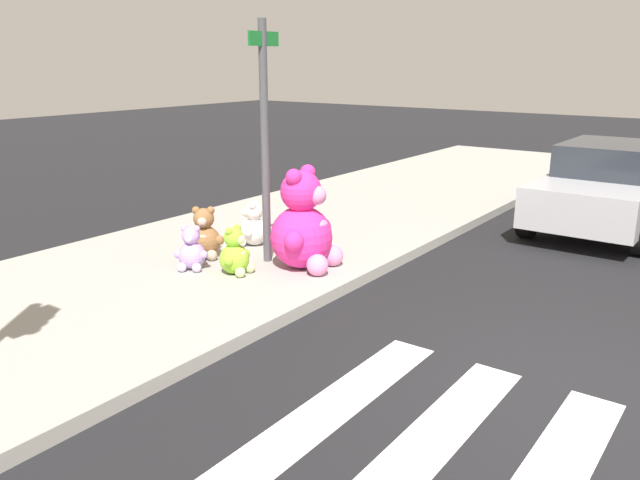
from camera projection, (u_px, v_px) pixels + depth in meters
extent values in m
plane|color=black|center=(573.00, 394.00, 5.62)|extent=(60.00, 60.00, 0.00)
cube|color=#9E9B93|center=(174.00, 274.00, 8.54)|extent=(28.00, 4.40, 0.15)
cube|color=white|center=(421.00, 450.00, 4.81)|extent=(3.20, 0.45, 0.00)
cube|color=white|center=(324.00, 413.00, 5.32)|extent=(3.20, 0.45, 0.00)
cylinder|color=#4C4C51|center=(265.00, 146.00, 8.41)|extent=(0.11, 0.11, 3.20)
cube|color=#19722D|center=(264.00, 39.00, 8.03)|extent=(0.56, 0.03, 0.18)
sphere|color=#F22D93|center=(301.00, 237.00, 8.47)|extent=(0.83, 0.83, 0.83)
ellipsoid|color=pink|center=(322.00, 240.00, 8.34)|extent=(0.48, 0.26, 0.54)
sphere|color=#F22D93|center=(301.00, 191.00, 8.30)|extent=(0.55, 0.55, 0.55)
sphere|color=pink|center=(317.00, 195.00, 8.21)|extent=(0.25, 0.25, 0.25)
sphere|color=#F22D93|center=(308.00, 172.00, 8.40)|extent=(0.21, 0.21, 0.21)
sphere|color=#F22D93|center=(322.00, 227.00, 8.75)|extent=(0.26, 0.26, 0.26)
sphere|color=pink|center=(333.00, 256.00, 8.59)|extent=(0.29, 0.29, 0.29)
sphere|color=#F22D93|center=(294.00, 177.00, 8.07)|extent=(0.21, 0.21, 0.21)
sphere|color=#F22D93|center=(294.00, 241.00, 8.07)|extent=(0.26, 0.26, 0.26)
sphere|color=pink|center=(317.00, 265.00, 8.19)|extent=(0.29, 0.29, 0.29)
sphere|color=tan|center=(299.00, 229.00, 9.69)|extent=(0.41, 0.41, 0.41)
ellipsoid|color=beige|center=(291.00, 228.00, 9.77)|extent=(0.23, 0.11, 0.27)
sphere|color=tan|center=(299.00, 210.00, 9.61)|extent=(0.27, 0.27, 0.27)
sphere|color=beige|center=(293.00, 210.00, 9.67)|extent=(0.12, 0.12, 0.12)
sphere|color=tan|center=(295.00, 204.00, 9.50)|extent=(0.10, 0.10, 0.10)
sphere|color=tan|center=(289.00, 229.00, 9.55)|extent=(0.13, 0.13, 0.13)
sphere|color=beige|center=(286.00, 238.00, 9.72)|extent=(0.14, 0.14, 0.14)
sphere|color=tan|center=(302.00, 202.00, 9.66)|extent=(0.10, 0.10, 0.10)
sphere|color=tan|center=(303.00, 224.00, 9.87)|extent=(0.13, 0.13, 0.13)
sphere|color=beige|center=(294.00, 234.00, 9.91)|extent=(0.14, 0.14, 0.14)
sphere|color=#B28CD8|center=(192.00, 255.00, 8.47)|extent=(0.37, 0.37, 0.37)
ellipsoid|color=silver|center=(189.00, 258.00, 8.34)|extent=(0.17, 0.21, 0.24)
sphere|color=#B28CD8|center=(191.00, 236.00, 8.39)|extent=(0.24, 0.24, 0.24)
sphere|color=silver|center=(189.00, 239.00, 8.30)|extent=(0.11, 0.11, 0.11)
sphere|color=#B28CD8|center=(197.00, 229.00, 8.36)|extent=(0.09, 0.09, 0.09)
sphere|color=#B28CD8|center=(204.00, 255.00, 8.40)|extent=(0.11, 0.11, 0.11)
sphere|color=silver|center=(197.00, 268.00, 8.34)|extent=(0.13, 0.13, 0.13)
sphere|color=#B28CD8|center=(184.00, 229.00, 8.37)|extent=(0.09, 0.09, 0.09)
sphere|color=#B28CD8|center=(178.00, 254.00, 8.43)|extent=(0.11, 0.11, 0.11)
sphere|color=silver|center=(182.00, 267.00, 8.36)|extent=(0.13, 0.13, 0.13)
sphere|color=olive|center=(205.00, 241.00, 8.97)|extent=(0.45, 0.45, 0.45)
ellipsoid|color=tan|center=(203.00, 245.00, 8.81)|extent=(0.22, 0.26, 0.29)
sphere|color=olive|center=(204.00, 218.00, 8.88)|extent=(0.29, 0.29, 0.29)
sphere|color=tan|center=(202.00, 222.00, 8.76)|extent=(0.13, 0.13, 0.13)
sphere|color=olive|center=(211.00, 210.00, 8.84)|extent=(0.11, 0.11, 0.11)
sphere|color=olive|center=(219.00, 240.00, 8.90)|extent=(0.14, 0.14, 0.14)
sphere|color=tan|center=(212.00, 255.00, 8.82)|extent=(0.15, 0.15, 0.15)
sphere|color=olive|center=(196.00, 210.00, 8.84)|extent=(0.11, 0.11, 0.11)
sphere|color=olive|center=(189.00, 240.00, 8.90)|extent=(0.14, 0.14, 0.14)
sphere|color=tan|center=(194.00, 255.00, 8.82)|extent=(0.15, 0.15, 0.15)
sphere|color=white|center=(254.00, 232.00, 9.55)|extent=(0.41, 0.41, 0.41)
ellipsoid|color=white|center=(245.00, 231.00, 9.56)|extent=(0.24, 0.20, 0.27)
sphere|color=white|center=(254.00, 212.00, 9.47)|extent=(0.27, 0.27, 0.27)
sphere|color=white|center=(246.00, 213.00, 9.48)|extent=(0.12, 0.12, 0.12)
sphere|color=white|center=(252.00, 206.00, 9.35)|extent=(0.10, 0.10, 0.10)
sphere|color=white|center=(249.00, 233.00, 9.36)|extent=(0.13, 0.13, 0.13)
sphere|color=white|center=(242.00, 242.00, 9.49)|extent=(0.14, 0.14, 0.14)
sphere|color=white|center=(255.00, 203.00, 9.53)|extent=(0.10, 0.10, 0.10)
sphere|color=white|center=(253.00, 226.00, 9.73)|extent=(0.13, 0.13, 0.13)
sphere|color=white|center=(245.00, 238.00, 9.71)|extent=(0.14, 0.14, 0.14)
sphere|color=#8CD133|center=(234.00, 259.00, 8.28)|extent=(0.39, 0.39, 0.39)
ellipsoid|color=#B8DE87|center=(243.00, 260.00, 8.21)|extent=(0.22, 0.11, 0.25)
sphere|color=#8CD133|center=(233.00, 237.00, 8.20)|extent=(0.26, 0.26, 0.26)
sphere|color=#B8DE87|center=(240.00, 240.00, 8.15)|extent=(0.12, 0.12, 0.12)
sphere|color=#8CD133|center=(237.00, 228.00, 8.24)|extent=(0.10, 0.10, 0.10)
sphere|color=#8CD133|center=(246.00, 254.00, 8.40)|extent=(0.12, 0.12, 0.12)
sphere|color=#B8DE87|center=(250.00, 268.00, 8.33)|extent=(0.13, 0.13, 0.13)
sphere|color=#8CD133|center=(229.00, 231.00, 8.09)|extent=(0.10, 0.10, 0.10)
sphere|color=#8CD133|center=(229.00, 261.00, 8.09)|extent=(0.12, 0.12, 0.12)
sphere|color=#B8DE87|center=(240.00, 272.00, 8.14)|extent=(0.13, 0.13, 0.13)
cube|color=#B7B7BC|center=(606.00, 194.00, 10.94)|extent=(4.01, 1.77, 0.65)
cube|color=#262B33|center=(613.00, 158.00, 10.93)|extent=(1.93, 1.54, 0.53)
cylinder|color=black|center=(528.00, 218.00, 10.49)|extent=(0.64, 0.23, 0.64)
cylinder|color=black|center=(574.00, 192.00, 12.54)|extent=(0.64, 0.23, 0.64)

